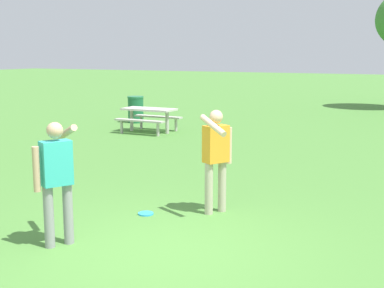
% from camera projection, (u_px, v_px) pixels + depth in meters
% --- Properties ---
extents(ground_plane, '(120.00, 120.00, 0.00)m').
position_uv_depth(ground_plane, '(161.00, 253.00, 6.60)').
color(ground_plane, '#4C8438').
extents(person_thrower, '(0.58, 0.81, 1.64)m').
position_uv_depth(person_thrower, '(56.00, 174.00, 6.73)').
color(person_thrower, gray).
rests_on(person_thrower, ground).
extents(person_catcher, '(0.58, 0.81, 1.64)m').
position_uv_depth(person_catcher, '(216.00, 153.00, 8.12)').
color(person_catcher, '#B7AD93').
rests_on(person_catcher, ground).
extents(frisbee, '(0.24, 0.24, 0.03)m').
position_uv_depth(frisbee, '(146.00, 214.00, 8.19)').
color(frisbee, '#2D9EDB').
rests_on(frisbee, ground).
extents(picnic_table_near, '(1.72, 1.44, 0.77)m').
position_uv_depth(picnic_table_near, '(149.00, 115.00, 16.62)').
color(picnic_table_near, beige).
rests_on(picnic_table_near, ground).
extents(trash_can_beside_table, '(0.59, 0.59, 0.96)m').
position_uv_depth(trash_can_beside_table, '(136.00, 109.00, 18.96)').
color(trash_can_beside_table, '#1E663D').
rests_on(trash_can_beside_table, ground).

